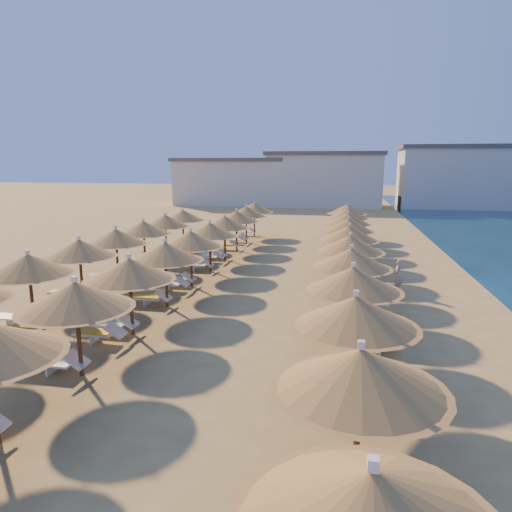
% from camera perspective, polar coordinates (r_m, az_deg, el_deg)
% --- Properties ---
extents(ground, '(220.00, 220.00, 0.00)m').
position_cam_1_polar(ground, '(18.60, 0.02, -6.43)').
color(ground, tan).
rests_on(ground, ground).
extents(hotel_blocks, '(46.17, 9.40, 8.10)m').
position_cam_1_polar(hotel_blocks, '(64.15, 10.91, 9.46)').
color(hotel_blocks, silver).
rests_on(hotel_blocks, ground).
extents(parasol_row_east, '(3.09, 34.59, 2.81)m').
position_cam_1_polar(parasol_row_east, '(20.30, 11.65, 1.37)').
color(parasol_row_east, brown).
rests_on(parasol_row_east, ground).
extents(parasol_row_west, '(3.09, 34.59, 2.81)m').
position_cam_1_polar(parasol_row_west, '(21.42, -8.17, 2.01)').
color(parasol_row_west, brown).
rests_on(parasol_row_west, ground).
extents(parasol_row_inland, '(3.09, 21.99, 2.81)m').
position_cam_1_polar(parasol_row_inland, '(22.90, -17.11, 2.23)').
color(parasol_row_inland, brown).
rests_on(parasol_row_inland, ground).
extents(loungers, '(14.09, 32.99, 0.66)m').
position_cam_1_polar(loungers, '(21.15, -2.16, -3.26)').
color(loungers, white).
rests_on(loungers, ground).
extents(beachgoer_b, '(1.05, 1.04, 1.72)m').
position_cam_1_polar(beachgoer_b, '(19.68, 12.92, -3.12)').
color(beachgoer_b, tan).
rests_on(beachgoer_b, ground).
extents(beachgoer_a, '(0.52, 0.64, 1.52)m').
position_cam_1_polar(beachgoer_a, '(21.52, 17.29, -2.38)').
color(beachgoer_a, tan).
rests_on(beachgoer_a, ground).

